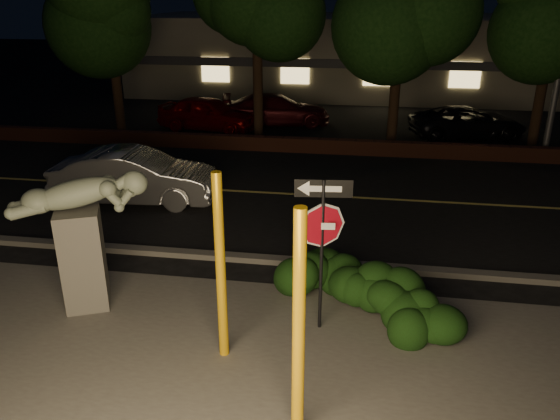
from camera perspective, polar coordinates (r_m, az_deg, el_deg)
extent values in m
plane|color=black|center=(17.82, 3.69, 4.86)|extent=(90.00, 90.00, 0.00)
cube|color=#4C4944|center=(8.05, -4.35, -18.22)|extent=(14.00, 6.00, 0.02)
cube|color=black|center=(14.98, 2.58, 1.58)|extent=(80.00, 8.00, 0.01)
cube|color=#CFB753|center=(14.98, 2.58, 1.63)|extent=(80.00, 0.12, 0.00)
cube|color=#4C4944|center=(11.23, 0.16, -5.31)|extent=(80.00, 0.25, 0.12)
cube|color=#462116|center=(18.99, 4.10, 6.71)|extent=(40.00, 0.35, 0.50)
cube|color=black|center=(24.58, 5.31, 9.56)|extent=(40.00, 12.00, 0.01)
cube|color=#716C5B|center=(32.17, 6.49, 16.00)|extent=(22.00, 10.00, 4.00)
cube|color=#333338|center=(27.11, 5.91, 14.96)|extent=(22.00, 0.20, 0.40)
cube|color=#FFD87F|center=(28.19, -6.78, 14.37)|extent=(1.40, 0.08, 1.20)
cube|color=#FFD87F|center=(27.39, 1.57, 14.29)|extent=(1.40, 0.08, 1.20)
cube|color=#FFD87F|center=(27.17, 10.22, 13.90)|extent=(1.40, 0.08, 1.20)
cube|color=#FFD87F|center=(27.53, 18.78, 13.22)|extent=(1.40, 0.08, 1.20)
cylinder|color=black|center=(22.38, -16.72, 12.43)|extent=(0.36, 0.36, 3.75)
cylinder|color=black|center=(20.80, -2.33, 13.35)|extent=(0.36, 0.36, 4.25)
cylinder|color=black|center=(20.05, 11.93, 12.23)|extent=(0.36, 0.36, 4.00)
cylinder|color=black|center=(21.38, 25.60, 11.04)|extent=(0.36, 0.36, 3.90)
cylinder|color=gold|center=(7.94, -6.22, -6.18)|extent=(0.15, 0.15, 2.94)
cylinder|color=yellow|center=(6.48, 1.97, -12.41)|extent=(0.15, 0.15, 3.07)
cylinder|color=black|center=(8.63, 4.35, -5.01)|extent=(0.06, 0.06, 2.59)
cube|color=white|center=(8.40, 4.46, -1.63)|extent=(0.39, 0.07, 0.11)
cube|color=black|center=(8.18, 4.58, 2.23)|extent=(0.88, 0.11, 0.28)
cube|color=white|center=(8.18, 4.58, 2.23)|extent=(0.55, 0.08, 0.11)
cube|color=#4C4944|center=(10.01, -19.88, -4.88)|extent=(0.93, 0.93, 1.81)
sphere|color=slate|center=(9.45, -14.95, 2.76)|extent=(0.42, 0.42, 0.42)
ellipsoid|color=black|center=(10.00, 3.48, -5.97)|extent=(2.04, 0.99, 1.05)
ellipsoid|color=black|center=(9.38, 10.03, -8.28)|extent=(1.83, 1.46, 1.06)
ellipsoid|color=black|center=(9.14, 14.84, -10.05)|extent=(1.56, 1.29, 0.93)
imported|color=#9FA0A4|center=(14.77, -14.90, 3.40)|extent=(4.35, 1.82, 1.40)
imported|color=#780403|center=(22.26, -7.54, 9.96)|extent=(4.21, 2.27, 1.36)
imported|color=#3B0A10|center=(23.02, -0.36, 10.43)|extent=(4.69, 2.70, 1.28)
imported|color=black|center=(22.07, 18.99, 8.64)|extent=(4.61, 2.93, 1.18)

